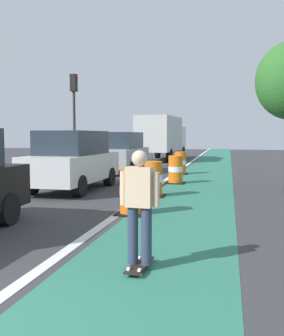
% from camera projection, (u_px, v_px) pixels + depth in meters
% --- Properties ---
extents(bike_lane_strip, '(2.50, 80.00, 0.01)m').
position_uv_depth(bike_lane_strip, '(199.00, 185.00, 14.92)').
color(bike_lane_strip, '#2D755B').
rests_on(bike_lane_strip, ground).
extents(lane_divider_stripe, '(0.20, 80.00, 0.01)m').
position_uv_depth(lane_divider_stripe, '(160.00, 184.00, 15.24)').
color(lane_divider_stripe, silver).
rests_on(lane_divider_stripe, ground).
extents(skateboarder_on_lane, '(0.57, 0.81, 1.69)m').
position_uv_depth(skateboarder_on_lane, '(140.00, 206.00, 5.51)').
color(skateboarder_on_lane, black).
rests_on(skateboarder_on_lane, ground).
extents(parked_suv_second, '(2.02, 4.65, 2.04)m').
position_uv_depth(parked_suv_second, '(73.00, 160.00, 13.59)').
color(parked_suv_second, silver).
rests_on(parked_suv_second, ground).
extents(parked_suv_third, '(1.99, 4.63, 2.04)m').
position_uv_depth(parked_suv_third, '(121.00, 152.00, 19.88)').
color(parked_suv_third, '#9EA0A5').
rests_on(parked_suv_third, ground).
extents(traffic_barrel_front, '(0.73, 0.73, 1.09)m').
position_uv_depth(traffic_barrel_front, '(132.00, 192.00, 9.42)').
color(traffic_barrel_front, orange).
rests_on(traffic_barrel_front, ground).
extents(traffic_barrel_mid, '(0.73, 0.73, 1.09)m').
position_uv_depth(traffic_barrel_mid, '(153.00, 179.00, 12.19)').
color(traffic_barrel_mid, orange).
rests_on(traffic_barrel_mid, ground).
extents(traffic_barrel_back, '(0.73, 0.73, 1.09)m').
position_uv_depth(traffic_barrel_back, '(176.00, 170.00, 15.45)').
color(traffic_barrel_back, orange).
rests_on(traffic_barrel_back, ground).
extents(traffic_barrel_far, '(0.73, 0.73, 1.09)m').
position_uv_depth(traffic_barrel_far, '(180.00, 163.00, 19.15)').
color(traffic_barrel_far, orange).
rests_on(traffic_barrel_far, ground).
extents(delivery_truck_down_block, '(2.75, 7.72, 3.23)m').
position_uv_depth(delivery_truck_down_block, '(162.00, 136.00, 29.52)').
color(delivery_truck_down_block, beige).
rests_on(delivery_truck_down_block, ground).
extents(traffic_light_corner, '(0.41, 0.32, 5.10)m').
position_uv_depth(traffic_light_corner, '(74.00, 105.00, 20.92)').
color(traffic_light_corner, '#2D2D2D').
rests_on(traffic_light_corner, ground).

